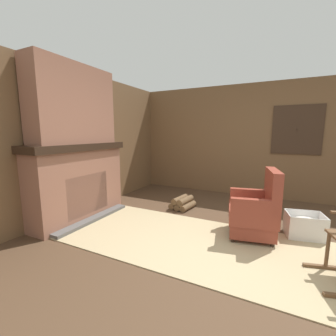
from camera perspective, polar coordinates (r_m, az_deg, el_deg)
The scene contains 12 objects.
ground_plane at distance 3.03m, azimuth 15.46°, elevation -19.89°, with size 14.00×14.00×0.00m, color #4C3523.
wood_panel_wall_left at distance 4.16m, azimuth -24.56°, elevation 5.58°, with size 0.06×6.08×2.52m.
wood_panel_wall_back at distance 5.42m, azimuth 21.97°, elevation 6.43°, with size 6.08×0.09×2.52m.
fireplace_hearth at distance 4.04m, azimuth -21.65°, elevation -3.30°, with size 0.65×1.75×1.27m.
chimney_breast at distance 3.99m, azimuth -22.84°, elevation 14.58°, with size 0.38×1.45×1.23m.
area_rug at distance 3.17m, azimuth 6.93°, elevation -18.18°, with size 3.87×1.60×0.01m.
armchair at distance 3.38m, azimuth 21.28°, elevation -10.46°, with size 0.72×0.73×0.96m.
firewood_stack at distance 4.39m, azimuth 3.73°, elevation -8.87°, with size 0.43×0.49×0.23m.
laundry_basket at distance 3.74m, azimuth 31.37°, elevation -12.33°, with size 0.53×0.44×0.34m.
oil_lamp_vase at distance 3.67m, azimuth -29.21°, elevation 6.40°, with size 0.12×0.12×0.24m.
storage_case at distance 4.46m, azimuth -16.38°, elevation 7.22°, with size 0.15×0.22×0.14m.
decorative_plate_on_mantel at distance 4.10m, azimuth -21.71°, elevation 7.57°, with size 0.06×0.25×0.24m.
Camera 1 is at (0.45, -2.63, 1.45)m, focal length 24.00 mm.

